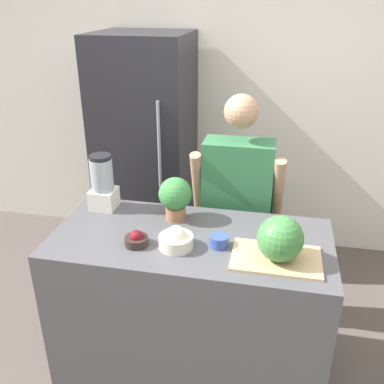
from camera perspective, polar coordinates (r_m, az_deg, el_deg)
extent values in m
cube|color=white|center=(3.75, 5.24, 11.96)|extent=(8.00, 0.06, 2.60)
cube|color=#4C4C51|center=(2.59, -0.17, -15.01)|extent=(1.51, 0.71, 0.95)
cube|color=#232328|center=(3.60, -6.09, 5.40)|extent=(0.73, 0.70, 1.88)
cylinder|color=gray|center=(3.15, -4.40, 6.18)|extent=(0.02, 0.02, 0.66)
cube|color=gray|center=(3.06, 5.57, -10.04)|extent=(0.33, 0.18, 0.77)
cube|color=#337247|center=(2.74, 6.13, 1.31)|extent=(0.44, 0.22, 0.55)
sphere|color=tan|center=(2.59, 6.59, 10.61)|extent=(0.21, 0.21, 0.21)
cylinder|color=tan|center=(2.74, 0.73, 1.24)|extent=(0.07, 0.22, 0.46)
cylinder|color=tan|center=(2.70, 11.41, 0.33)|extent=(0.07, 0.22, 0.46)
cube|color=tan|center=(2.17, 11.14, -8.66)|extent=(0.44, 0.29, 0.01)
sphere|color=#3D7F3D|center=(2.10, 11.68, -6.10)|extent=(0.23, 0.23, 0.23)
cylinder|color=#2D231E|center=(2.25, -7.40, -6.47)|extent=(0.12, 0.12, 0.05)
sphere|color=maroon|center=(2.24, -7.43, -5.97)|extent=(0.07, 0.07, 0.07)
cylinder|color=beige|center=(2.21, -2.15, -6.62)|extent=(0.18, 0.18, 0.07)
sphere|color=white|center=(2.19, -2.16, -5.87)|extent=(0.11, 0.11, 0.11)
cylinder|color=#334C9E|center=(2.22, 3.64, -6.54)|extent=(0.10, 0.10, 0.06)
cube|color=silver|center=(2.65, -11.65, -0.86)|extent=(0.15, 0.15, 0.12)
cylinder|color=#99A3AD|center=(2.58, -11.95, 2.29)|extent=(0.13, 0.13, 0.19)
cylinder|color=black|center=(2.54, -12.17, 4.56)|extent=(0.13, 0.13, 0.02)
cylinder|color=#996647|center=(2.47, -2.21, -2.76)|extent=(0.12, 0.12, 0.08)
sphere|color=#387F3D|center=(2.42, -2.26, -0.24)|extent=(0.19, 0.19, 0.19)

